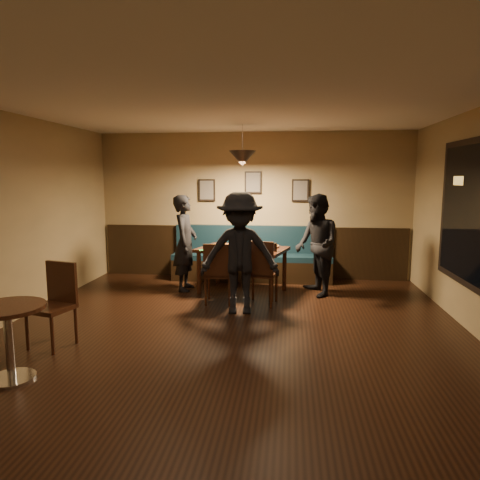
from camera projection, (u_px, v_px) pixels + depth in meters
The scene contains 27 objects.
floor at pixel (228, 342), 5.22m from camera, with size 7.00×7.00×0.00m, color black.
ceiling at pixel (227, 99), 4.83m from camera, with size 7.00×7.00×0.00m, color silver.
wall_back at pixel (253, 206), 8.47m from camera, with size 6.00×6.00×0.00m, color #8C704F.
wall_front at pixel (90, 329), 1.58m from camera, with size 6.00×6.00×0.00m, color #8C704F.
wainscot at pixel (253, 252), 8.56m from camera, with size 5.88×0.06×1.00m, color black.
booth_bench at pixel (252, 254), 8.30m from camera, with size 3.00×0.60×1.00m, color #0F232D, non-canonical shape.
window_glass at pixel (479, 215), 5.17m from camera, with size 2.40×2.40×0.00m, color black.
picture_left at pixel (207, 190), 8.50m from camera, with size 0.32×0.04×0.42m, color black.
picture_center at pixel (253, 182), 8.37m from camera, with size 0.32×0.04×0.42m, color black.
picture_right at pixel (300, 190), 8.29m from camera, with size 0.32×0.04×0.42m, color black.
pendant_lamp at pixel (242, 159), 7.17m from camera, with size 0.44×0.44×0.25m, color black.
dining_table at pixel (242, 270), 7.43m from camera, with size 1.42×0.92×0.76m, color #33190E.
chair_near_left at pixel (219, 273), 6.77m from camera, with size 0.42×0.42×0.96m, color black, non-canonical shape.
chair_near_right at pixel (262, 272), 6.73m from camera, with size 0.45×0.45×1.01m, color black, non-canonical shape.
diner_left at pixel (185, 243), 7.54m from camera, with size 0.60×0.39×1.65m, color black.
diner_right at pixel (317, 245), 7.19m from camera, with size 0.82×0.64×1.68m, color black.
diner_front at pixel (240, 253), 6.24m from camera, with size 1.12×0.65×1.74m, color black.
pizza_a at pixel (222, 245), 7.53m from camera, with size 0.34×0.34×0.04m, color gold.
pizza_b at pixel (240, 248), 7.21m from camera, with size 0.37×0.37×0.04m, color orange.
pizza_c at pixel (268, 246), 7.46m from camera, with size 0.37×0.37×0.04m, color orange.
soda_glass at pixel (275, 247), 7.03m from camera, with size 0.06×0.06×0.13m, color black.
tabasco_bottle at pixel (272, 245), 7.31m from camera, with size 0.03×0.03×0.12m, color #931804.
napkin_a at pixel (212, 245), 7.72m from camera, with size 0.15×0.15×0.01m, color #217C2A.
napkin_b at pixel (203, 250), 7.15m from camera, with size 0.15×0.15×0.01m, color #1C6A25.
cutlery_set at pixel (239, 251), 7.03m from camera, with size 0.02×0.19×0.00m, color silver.
cafe_table at pixel (9, 343), 4.19m from camera, with size 0.70×0.70×0.74m, color #32190E.
cafe_chair_far at pixel (51, 306), 5.01m from camera, with size 0.43×0.43×0.97m, color black, non-canonical shape.
Camera 1 is at (0.71, -4.95, 1.94)m, focal length 32.78 mm.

